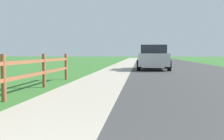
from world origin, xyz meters
TOP-DOWN VIEW (x-y plane):
  - ground_plane at (0.00, 25.00)m, footprint 120.00×120.00m
  - road_asphalt at (3.50, 27.00)m, footprint 7.00×66.00m
  - curb_concrete at (-3.00, 27.00)m, footprint 6.00×66.00m
  - grass_verge at (-4.50, 27.00)m, footprint 5.00×66.00m
  - rail_fence at (-2.44, 5.35)m, footprint 0.11×9.53m
  - parked_suv_silver at (1.41, 17.13)m, footprint 2.16×4.26m

SIDE VIEW (x-z plane):
  - ground_plane at x=0.00m, z-range 0.00..0.00m
  - road_asphalt at x=3.50m, z-range 0.00..0.01m
  - curb_concrete at x=-3.00m, z-range 0.00..0.01m
  - grass_verge at x=-4.50m, z-range 0.00..0.01m
  - rail_fence at x=-2.44m, z-range 0.09..1.14m
  - parked_suv_silver at x=1.41m, z-range 0.00..1.62m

